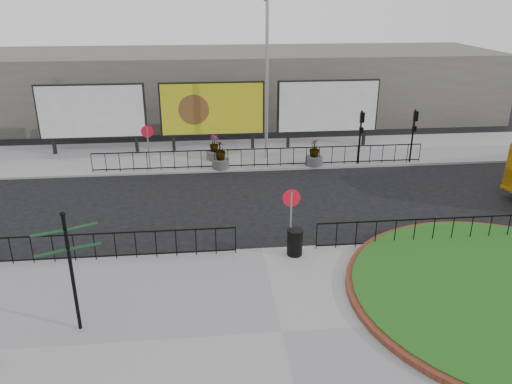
{
  "coord_description": "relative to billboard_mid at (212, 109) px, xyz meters",
  "views": [
    {
      "loc": [
        -1.91,
        -16.47,
        9.01
      ],
      "look_at": [
        -0.09,
        1.28,
        1.88
      ],
      "focal_mm": 35.0,
      "sensor_mm": 36.0,
      "label": 1
    }
  ],
  "objects": [
    {
      "name": "pavement_near",
      "position": [
        1.5,
        -17.97,
        -2.54
      ],
      "size": [
        30.0,
        10.0,
        0.12
      ],
      "primitive_type": "cube",
      "color": "gray",
      "rests_on": "ground"
    },
    {
      "name": "speed_sign_far",
      "position": [
        -3.5,
        -3.57,
        -0.68
      ],
      "size": [
        0.64,
        0.07,
        2.47
      ],
      "color": "gray",
      "rests_on": "pavement_far"
    },
    {
      "name": "speed_sign_near",
      "position": [
        2.5,
        -13.37,
        -0.68
      ],
      "size": [
        0.64,
        0.07,
        2.47
      ],
      "color": "gray",
      "rests_on": "pavement_near"
    },
    {
      "name": "pavement_far",
      "position": [
        1.5,
        -0.97,
        -2.54
      ],
      "size": [
        44.0,
        6.0,
        0.12
      ],
      "primitive_type": "cube",
      "color": "gray",
      "rests_on": "ground"
    },
    {
      "name": "ground",
      "position": [
        1.5,
        -12.97,
        -2.6
      ],
      "size": [
        90.0,
        90.0,
        0.0
      ],
      "primitive_type": "plane",
      "color": "black",
      "rests_on": "ground"
    },
    {
      "name": "billboard_left",
      "position": [
        -7.0,
        0.0,
        0.0
      ],
      "size": [
        6.2,
        0.31,
        4.1
      ],
      "color": "black",
      "rests_on": "pavement_far"
    },
    {
      "name": "planter_a",
      "position": [
        -0.0,
        -1.97,
        -1.95
      ],
      "size": [
        0.91,
        0.91,
        1.42
      ],
      "color": "#4C4C4F",
      "rests_on": "pavement_far"
    },
    {
      "name": "planter_b",
      "position": [
        0.3,
        -3.57,
        -1.87
      ],
      "size": [
        0.93,
        0.93,
        1.55
      ],
      "color": "#4C4C4F",
      "rests_on": "pavement_far"
    },
    {
      "name": "planter_c",
      "position": [
        5.48,
        -3.57,
        -1.92
      ],
      "size": [
        0.93,
        0.93,
        1.48
      ],
      "color": "#4C4C4F",
      "rests_on": "pavement_far"
    },
    {
      "name": "billboard_mid",
      "position": [
        0.0,
        0.0,
        0.0
      ],
      "size": [
        6.2,
        0.31,
        4.1
      ],
      "color": "black",
      "rests_on": "pavement_far"
    },
    {
      "name": "building_backdrop",
      "position": [
        1.5,
        9.03,
        -0.1
      ],
      "size": [
        40.0,
        10.0,
        5.0
      ],
      "primitive_type": "cube",
      "color": "#635F56",
      "rests_on": "ground"
    },
    {
      "name": "signal_pole_b",
      "position": [
        11.0,
        -3.63,
        -0.5
      ],
      "size": [
        0.22,
        0.26,
        3.0
      ],
      "color": "black",
      "rests_on": "pavement_far"
    },
    {
      "name": "railing_far",
      "position": [
        2.5,
        -3.67,
        -1.93
      ],
      "size": [
        18.0,
        0.1,
        1.1
      ],
      "primitive_type": null,
      "color": "black",
      "rests_on": "pavement_far"
    },
    {
      "name": "litter_bin",
      "position": [
        2.63,
        -13.57,
        -1.98
      ],
      "size": [
        0.6,
        0.6,
        0.99
      ],
      "color": "black",
      "rests_on": "pavement_near"
    },
    {
      "name": "billboard_right",
      "position": [
        7.0,
        0.0,
        0.0
      ],
      "size": [
        6.2,
        0.31,
        4.1
      ],
      "color": "black",
      "rests_on": "pavement_far"
    },
    {
      "name": "railing_near_right",
      "position": [
        8.0,
        -13.27,
        -1.93
      ],
      "size": [
        9.0,
        0.1,
        1.1
      ],
      "primitive_type": null,
      "color": "black",
      "rests_on": "pavement_near"
    },
    {
      "name": "fingerpost_sign",
      "position": [
        -4.2,
        -17.22,
        -0.28
      ],
      "size": [
        1.67,
        0.86,
        3.65
      ],
      "rotation": [
        0.0,
        0.0,
        0.31
      ],
      "color": "black",
      "rests_on": "pavement_near"
    },
    {
      "name": "signal_pole_a",
      "position": [
        8.0,
        -3.63,
        -0.5
      ],
      "size": [
        0.22,
        0.26,
        3.0
      ],
      "color": "black",
      "rests_on": "pavement_far"
    },
    {
      "name": "lamp_post",
      "position": [
        3.01,
        -1.97,
        2.23
      ],
      "size": [
        0.74,
        0.18,
        9.23
      ],
      "color": "gray",
      "rests_on": "pavement_far"
    },
    {
      "name": "railing_near_left",
      "position": [
        -4.5,
        -13.27,
        -1.93
      ],
      "size": [
        10.0,
        0.1,
        1.1
      ],
      "primitive_type": null,
      "color": "black",
      "rests_on": "pavement_near"
    }
  ]
}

